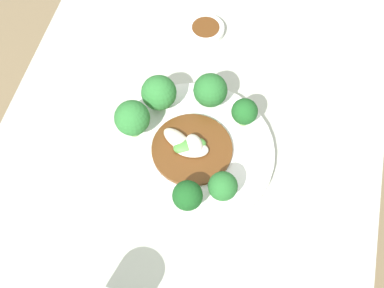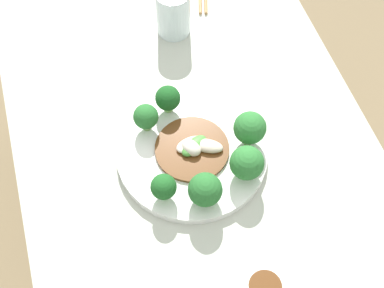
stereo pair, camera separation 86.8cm
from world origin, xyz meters
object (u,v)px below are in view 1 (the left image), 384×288
Objects in this scene: broccoli_northeast at (223,187)px; broccoli_east at (187,196)px; broccoli_southwest at (159,93)px; broccoli_northwest at (245,112)px; plate at (192,153)px; stirfry_center at (190,147)px; broccoli_south at (132,118)px; sauce_dish at (206,30)px; broccoli_west at (210,90)px.

broccoli_east is at bearing -60.34° from broccoli_northeast.
broccoli_northwest is at bearing 89.94° from broccoli_southwest.
stirfry_center is at bearing -102.65° from plate.
broccoli_northeast is at bearing 64.16° from broccoli_south.
plate is 4.89× the size of broccoli_northwest.
plate is 0.10m from broccoli_northeast.
broccoli_south reaches higher than broccoli_northwest.
broccoli_east is at bearing -17.96° from broccoli_northwest.
stirfry_center is at bearing 7.36° from sauce_dish.
broccoli_northeast is 0.20m from broccoli_southwest.
plate is 0.11m from broccoli_south.
broccoli_northwest is at bearing 67.37° from broccoli_west.
broccoli_east reaches higher than plate.
broccoli_south is (-0.01, -0.10, 0.05)m from plate.
broccoli_northeast is at bearing 43.05° from plate.
broccoli_west is 0.96× the size of broccoli_southwest.
broccoli_southwest reaches higher than broccoli_northeast.
broccoli_southwest is at bearing -134.36° from plate.
broccoli_south is 0.54× the size of stirfry_center.
stirfry_center is 0.27m from sauce_dish.
broccoli_northwest reaches higher than stirfry_center.
sauce_dish is at bearing -164.85° from broccoli_west.
broccoli_southwest is (-0.14, -0.14, 0.00)m from broccoli_northeast.
broccoli_northwest is 0.42× the size of stirfry_center.
broccoli_west is at bearing -177.46° from broccoli_east.
plate is 0.11m from broccoli_west.
broccoli_south is 0.18m from broccoli_northwest.
broccoli_southwest is (0.03, -0.08, 0.00)m from broccoli_west.
broccoli_west is 0.49× the size of stirfry_center.
broccoli_northeast is at bearing 18.70° from broccoli_west.
broccoli_west is 0.14m from broccoli_south.
plate is at bearing -136.95° from broccoli_northeast.
broccoli_northeast is at bearing -2.67° from broccoli_northwest.
broccoli_northeast is 0.87× the size of broccoli_southwest.
broccoli_west is at bearing 128.70° from broccoli_south.
plate is 2.04× the size of stirfry_center.
broccoli_east is 0.82× the size of broccoli_south.
broccoli_south is at bearing -70.52° from broccoli_northwest.
sauce_dish is (-0.19, -0.11, -0.04)m from broccoli_northwest.
broccoli_south is 1.03× the size of sauce_dish.
broccoli_southwest is at bearing -10.60° from sauce_dish.
broccoli_northeast is 0.90× the size of broccoli_west.
plate is 0.11m from broccoli_northwest.
broccoli_east is 0.37m from sauce_dish.
broccoli_east reaches higher than sauce_dish.
plate is at bearing 77.35° from stirfry_center.
broccoli_west reaches higher than broccoli_northwest.
broccoli_northeast is 0.10m from stirfry_center.
broccoli_west is 0.90× the size of broccoli_south.
broccoli_east is 0.44× the size of stirfry_center.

